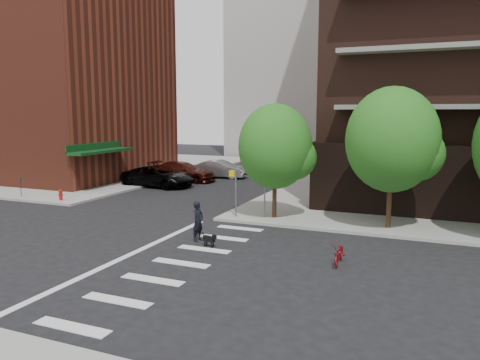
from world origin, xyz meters
name	(u,v)px	position (x,y,z in m)	size (l,w,h in m)	color
ground	(118,254)	(0.00, 0.00, 0.00)	(120.00, 120.00, 0.00)	black
sidewalk_nw	(68,166)	(-24.50, 23.50, 0.07)	(31.00, 33.00, 0.15)	gray
crosswalk	(164,261)	(2.21, 0.00, 0.01)	(3.85, 13.00, 0.01)	silver
midrise_nw	(40,65)	(-22.00, 18.00, 10.15)	(21.40, 15.50, 20.00)	maroon
tree_a	(275,147)	(4.00, 8.50, 4.04)	(4.00, 4.00, 5.90)	#301E11
tree_b	(392,140)	(10.00, 8.50, 4.54)	(4.50, 4.50, 6.65)	#301E11
pedestrian_signal	(242,186)	(2.32, 7.92, 1.85)	(2.18, 0.67, 2.60)	slate
fire_hydrant	(61,194)	(-10.50, 7.80, 0.55)	(0.24, 0.24, 0.73)	#A50C0C
parking_meter	(21,185)	(-14.00, 7.80, 0.96)	(0.10, 0.08, 1.32)	black
parked_car_black	(158,176)	(-8.20, 15.89, 0.82)	(5.89, 2.72, 1.64)	black
parked_car_maroon	(183,172)	(-7.86, 19.20, 0.84)	(5.77, 2.35, 1.67)	#3E130D
parked_car_silver	(220,169)	(-5.82, 22.41, 0.80)	(4.86, 1.69, 1.60)	#94989B
scooter	(339,253)	(8.75, 2.32, 0.43)	(0.57, 1.64, 0.86)	maroon
dog_walker	(198,221)	(2.13, 3.10, 0.92)	(0.44, 0.67, 1.85)	black
dog	(210,239)	(3.05, 2.43, 0.37)	(0.70, 0.33, 0.59)	black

